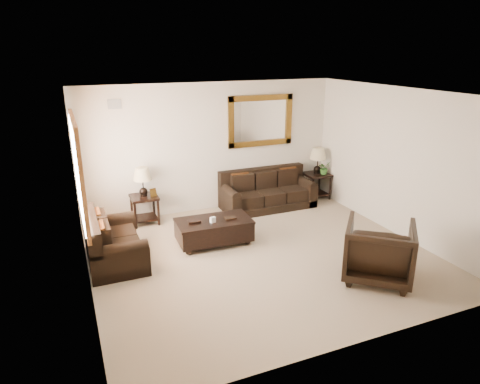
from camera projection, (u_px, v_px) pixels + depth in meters
name	position (u px, v px, depth m)	size (l,w,h in m)	color
room	(263.00, 180.00, 6.82)	(5.51, 5.01, 2.71)	gray
window	(79.00, 171.00, 6.56)	(0.07, 1.96, 1.66)	white
mirror	(261.00, 121.00, 9.23)	(1.50, 0.06, 1.10)	#502D10
air_vent	(114.00, 104.00, 7.97)	(0.25, 0.02, 0.18)	#999999
sofa	(267.00, 194.00, 9.41)	(2.01, 0.87, 0.82)	black
loveseat	(111.00, 244.00, 6.96)	(0.87, 1.47, 0.83)	black
end_table_left	(143.00, 187.00, 8.37)	(0.52, 0.52, 1.15)	black
end_table_right	(317.00, 166.00, 9.81)	(0.54, 0.54, 1.20)	black
coffee_table	(214.00, 229.00, 7.63)	(1.35, 0.77, 0.56)	black
armchair	(379.00, 248.00, 6.39)	(0.97, 0.91, 1.00)	black
potted_plant	(324.00, 169.00, 9.79)	(0.27, 0.30, 0.23)	#2E5F20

